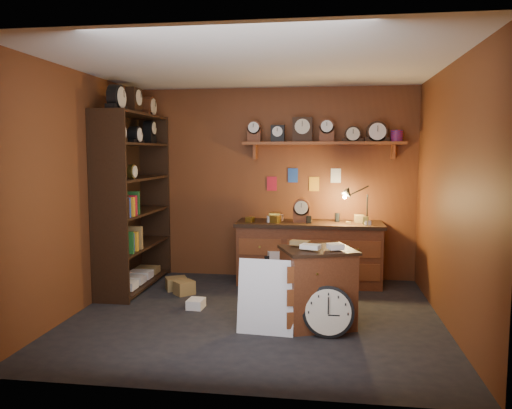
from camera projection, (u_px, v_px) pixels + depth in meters
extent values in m
plane|color=black|center=(255.00, 316.00, 5.49)|extent=(4.00, 4.00, 0.00)
cube|color=brown|center=(273.00, 184.00, 7.12)|extent=(4.00, 0.02, 2.70)
cube|color=brown|center=(220.00, 215.00, 3.58)|extent=(4.00, 0.02, 2.70)
cube|color=brown|center=(80.00, 192.00, 5.63)|extent=(0.02, 3.60, 2.70)
cube|color=brown|center=(450.00, 196.00, 5.07)|extent=(0.02, 3.60, 2.70)
cube|color=beige|center=(255.00, 65.00, 5.21)|extent=(4.00, 3.60, 0.02)
cube|color=brown|center=(323.00, 143.00, 6.82)|extent=(2.20, 0.30, 0.04)
cube|color=brown|center=(255.00, 152.00, 7.03)|extent=(0.04, 0.16, 0.20)
cube|color=brown|center=(393.00, 152.00, 6.77)|extent=(0.04, 0.16, 0.20)
cylinder|color=#B21419|center=(397.00, 136.00, 6.67)|extent=(0.16, 0.16, 0.15)
cube|color=maroon|center=(283.00, 184.00, 7.09)|extent=(0.14, 0.01, 0.20)
cube|color=#1B3D99|center=(305.00, 175.00, 7.04)|extent=(0.14, 0.01, 0.20)
cube|color=orange|center=(326.00, 184.00, 7.01)|extent=(0.14, 0.01, 0.20)
cube|color=silver|center=(348.00, 176.00, 6.95)|extent=(0.14, 0.01, 0.20)
cube|color=black|center=(118.00, 201.00, 6.61)|extent=(0.03, 1.60, 2.30)
cube|color=black|center=(109.00, 208.00, 5.81)|extent=(0.45, 0.03, 2.30)
cube|color=black|center=(154.00, 196.00, 7.35)|extent=(0.45, 0.03, 2.30)
cube|color=black|center=(136.00, 283.00, 6.70)|extent=(0.43, 1.54, 0.03)
cube|color=black|center=(135.00, 246.00, 6.64)|extent=(0.43, 1.54, 0.03)
cube|color=black|center=(135.00, 213.00, 6.60)|extent=(0.43, 1.54, 0.03)
cube|color=black|center=(134.00, 179.00, 6.55)|extent=(0.43, 1.54, 0.03)
cube|color=black|center=(133.00, 144.00, 6.50)|extent=(0.43, 1.54, 0.03)
cube|color=black|center=(132.00, 115.00, 6.46)|extent=(0.43, 1.54, 0.03)
cube|color=brown|center=(309.00, 255.00, 6.83)|extent=(1.92, 0.60, 0.80)
cube|color=black|center=(309.00, 224.00, 6.79)|extent=(1.98, 0.66, 0.05)
cube|color=brown|center=(308.00, 259.00, 6.53)|extent=(1.84, 0.02, 0.52)
cylinder|color=black|center=(367.00, 223.00, 6.63)|extent=(0.12, 0.12, 0.02)
cylinder|color=black|center=(367.00, 209.00, 6.61)|extent=(0.02, 0.02, 0.38)
cylinder|color=black|center=(358.00, 191.00, 6.57)|extent=(0.27, 0.09, 0.14)
cone|color=black|center=(348.00, 194.00, 6.57)|extent=(0.18, 0.14, 0.18)
cube|color=brown|center=(317.00, 288.00, 5.17)|extent=(0.82, 0.75, 0.78)
cube|color=black|center=(318.00, 250.00, 5.12)|extent=(0.87, 0.81, 0.03)
cube|color=brown|center=(317.00, 296.00, 4.89)|extent=(0.58, 0.22, 0.66)
cylinder|color=black|center=(328.00, 312.00, 4.86)|extent=(0.50, 0.16, 0.51)
cylinder|color=beige|center=(328.00, 312.00, 4.83)|extent=(0.44, 0.10, 0.44)
cube|color=black|center=(328.00, 306.00, 4.81)|extent=(0.01, 0.04, 0.16)
cube|color=black|center=(334.00, 315.00, 4.82)|extent=(0.11, 0.01, 0.01)
cube|color=silver|center=(266.00, 333.00, 4.98)|extent=(0.58, 0.20, 0.75)
cube|color=silver|center=(281.00, 266.00, 6.82)|extent=(0.63, 0.63, 0.50)
cube|color=black|center=(279.00, 270.00, 6.58)|extent=(0.38, 0.18, 0.40)
cube|color=olive|center=(176.00, 284.00, 6.54)|extent=(0.33, 0.32, 0.16)
cube|color=white|center=(196.00, 304.00, 5.76)|extent=(0.19, 0.23, 0.11)
cube|color=olive|center=(184.00, 288.00, 6.32)|extent=(0.30, 0.30, 0.17)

